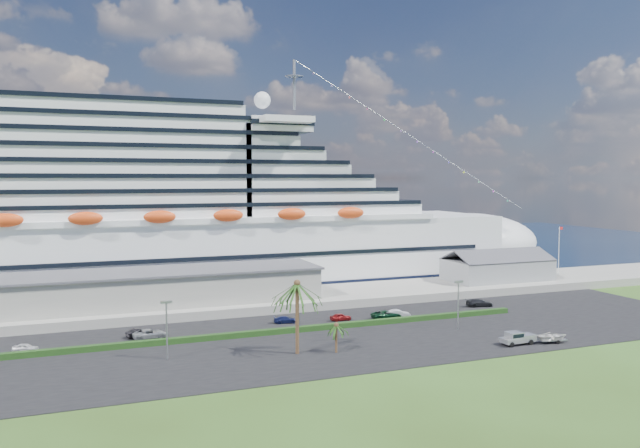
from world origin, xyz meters
name	(u,v)px	position (x,y,z in m)	size (l,w,h in m)	color
ground	(371,355)	(0.00, 0.00, 0.00)	(420.00, 420.00, 0.00)	#2F4416
asphalt_lot	(342,336)	(0.00, 11.00, 0.06)	(140.00, 38.00, 0.12)	black
wharf	(286,299)	(0.00, 40.00, 0.90)	(240.00, 20.00, 1.80)	gray
water	(204,254)	(0.00, 130.00, 0.01)	(420.00, 160.00, 0.02)	black
cruise_ship	(163,217)	(-21.53, 64.00, 16.69)	(191.00, 38.00, 54.00)	silver
terminal_building	(161,287)	(-25.00, 40.00, 5.01)	(61.00, 15.00, 6.30)	gray
port_shed	(497,269)	(52.00, 40.00, 4.40)	(24.00, 12.31, 7.37)	gray
flagpole	(559,249)	(70.04, 40.00, 8.27)	(1.08, 0.16, 12.00)	silver
hedge	(285,331)	(-8.00, 16.00, 0.57)	(88.00, 1.10, 0.90)	black
lamp_post_left	(167,323)	(-28.00, 8.00, 5.34)	(1.60, 0.35, 8.27)	gray
lamp_post_right	(458,299)	(20.00, 8.00, 5.34)	(1.60, 0.35, 8.27)	gray
palm_tall	(297,292)	(-10.00, 4.00, 9.20)	(8.82, 8.82, 11.13)	#47301E
palm_short	(336,329)	(-4.50, 2.50, 3.67)	(3.53, 3.53, 4.56)	#47301E
parked_car_0	(25,348)	(-46.95, 19.27, 0.73)	(1.44, 3.58, 1.22)	silver
parked_car_1	(140,333)	(-30.54, 21.99, 0.82)	(1.48, 4.25, 1.40)	black
parked_car_2	(150,334)	(-29.12, 20.63, 0.86)	(2.45, 5.32, 1.48)	gray
parked_car_3	(286,320)	(-5.67, 22.87, 0.73)	(1.70, 4.19, 1.22)	#151D4C
parked_car_4	(341,317)	(4.12, 21.16, 0.77)	(1.54, 3.83, 1.31)	maroon
parked_car_5	(398,314)	(14.70, 19.33, 0.86)	(1.56, 4.48, 1.48)	silver
parked_car_6	(386,315)	(12.35, 19.34, 0.89)	(2.57, 5.57, 1.55)	black
parked_car_7	(479,303)	(34.66, 22.57, 0.89)	(2.16, 5.31, 1.54)	black
pickup_truck	(517,337)	(23.09, -3.45, 1.21)	(5.70, 2.28, 1.99)	black
boat_trailer	(552,336)	(28.70, -4.66, 1.17)	(5.68, 4.13, 1.58)	gray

